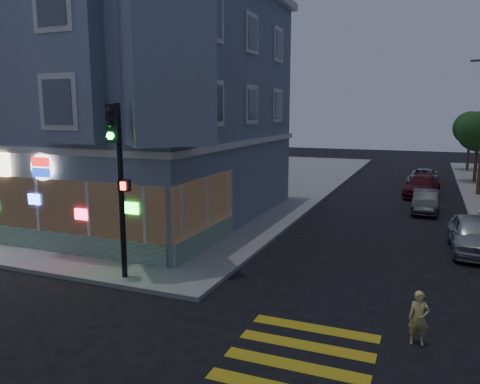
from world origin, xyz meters
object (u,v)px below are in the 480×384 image
Objects in this scene: traffic_signal at (118,162)px; running_child at (419,318)px; parked_car_c at (422,186)px; street_tree_far at (470,128)px; fire_hydrant at (480,217)px; parked_car_d at (423,177)px; street_tree_near at (478,132)px; parked_car_a at (474,234)px; parked_car_b at (426,202)px.

running_child is at bearing -20.97° from traffic_signal.
parked_car_c is 0.83× the size of traffic_signal.
street_tree_far is 23.42m from fire_hydrant.
parked_car_d is at bearing 54.95° from traffic_signal.
street_tree_far is (0.00, 8.00, 0.00)m from street_tree_near.
parked_car_a is 0.98× the size of parked_car_d.
parked_car_a is at bearing -93.11° from street_tree_far.
street_tree_near is 13.33m from parked_car_b.
parked_car_c reaches higher than fire_hydrant.
running_child reaches higher than parked_car_b.
parked_car_a is at bearing -74.24° from parked_car_b.
parked_car_a is (-1.50, -19.59, -3.22)m from street_tree_near.
parked_car_c is at bearing 94.44° from parked_car_b.
parked_car_b is 5.34× the size of fire_hydrant.
parked_car_c is 5.20m from parked_car_d.
parked_car_c is at bearing -85.49° from parked_car_d.
traffic_signal reaches higher than parked_car_c.
parked_car_a reaches higher than fire_hydrant.
parked_car_c is (-0.28, 5.20, 0.07)m from parked_car_b.
parked_car_b is 0.66× the size of traffic_signal.
parked_car_d is (-3.60, -10.07, -3.34)m from street_tree_far.
street_tree_near is 8.00m from street_tree_far.
parked_car_a is 1.15× the size of parked_car_b.
running_child is 1.89× the size of fire_hydrant.
parked_car_a is 7.35m from parked_car_b.
parked_car_a reaches higher than parked_car_d.
fire_hydrant is at bearing 31.18° from traffic_signal.
parked_car_a is 17.64m from parked_car_d.
parked_car_d is at bearing 101.67° from fire_hydrant.
street_tree_near is 1.00× the size of street_tree_far.
street_tree_near is at bearing 83.31° from parked_car_a.
street_tree_far reaches higher than fire_hydrant.
parked_car_d is at bearing 82.39° from running_child.
parked_car_d is (-0.28, 10.40, -0.01)m from parked_car_b.
parked_car_d is at bearing 94.53° from parked_car_a.
parked_car_d is at bearing 96.77° from parked_car_c.
street_tree_near is 5.33m from parked_car_d.
street_tree_near is at bearing 49.71° from traffic_signal.
running_child is at bearing -82.36° from parked_car_c.
street_tree_near is 7.72× the size of fire_hydrant.
traffic_signal is at bearing -113.90° from street_tree_near.
parked_car_a is (1.78, 8.61, 0.07)m from running_child.
street_tree_far is 11.21m from parked_car_d.
parked_car_a is 6.14× the size of fire_hydrant.
parked_car_b is 0.86× the size of parked_car_d.
traffic_signal reaches higher than fire_hydrant.
traffic_signal reaches higher than street_tree_far.
traffic_signal reaches higher than street_tree_near.
parked_car_a is at bearing 70.00° from running_child.
parked_car_a is (-1.50, -27.59, -3.22)m from street_tree_far.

